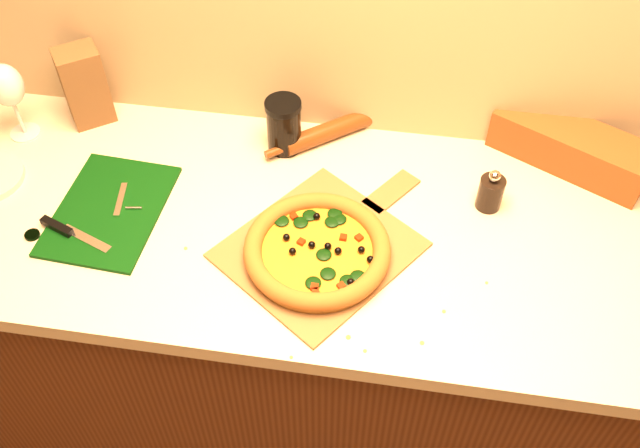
{
  "coord_description": "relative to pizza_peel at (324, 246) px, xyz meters",
  "views": [
    {
      "loc": [
        0.08,
        0.43,
        2.06
      ],
      "look_at": [
        -0.07,
        1.38,
        0.96
      ],
      "focal_mm": 40.0,
      "sensor_mm": 36.0,
      "label": 1
    }
  ],
  "objects": [
    {
      "name": "cabinet",
      "position": [
        0.06,
        0.06,
        -0.47
      ],
      "size": [
        2.8,
        0.65,
        0.86
      ],
      "primitive_type": "cube",
      "color": "#421E0E",
      "rests_on": "ground"
    },
    {
      "name": "rolling_pin",
      "position": [
        -0.04,
        0.33,
        0.02
      ],
      "size": [
        0.27,
        0.22,
        0.05
      ],
      "rotation": [
        0.0,
        0.0,
        0.66
      ],
      "color": "#572C0E",
      "rests_on": "countertop"
    },
    {
      "name": "pepper_grinder",
      "position": [
        0.34,
        0.17,
        0.04
      ],
      "size": [
        0.06,
        0.06,
        0.1
      ],
      "color": "black",
      "rests_on": "countertop"
    },
    {
      "name": "cutting_board",
      "position": [
        -0.48,
        0.02,
        0.0
      ],
      "size": [
        0.25,
        0.33,
        0.02
      ],
      "rotation": [
        0.0,
        0.0,
        -0.06
      ],
      "color": "#053108",
      "rests_on": "countertop"
    },
    {
      "name": "wine_glass",
      "position": [
        -0.77,
        0.24,
        0.14
      ],
      "size": [
        0.08,
        0.08,
        0.2
      ],
      "color": "silver",
      "rests_on": "countertop"
    },
    {
      "name": "bottle_cap",
      "position": [
        -0.62,
        -0.07,
        -0.0
      ],
      "size": [
        0.04,
        0.04,
        0.01
      ],
      "primitive_type": "cylinder",
      "rotation": [
        0.0,
        0.0,
        -0.39
      ],
      "color": "black",
      "rests_on": "countertop"
    },
    {
      "name": "pizza",
      "position": [
        -0.01,
        -0.03,
        0.02
      ],
      "size": [
        0.3,
        0.3,
        0.04
      ],
      "color": "#C57E31",
      "rests_on": "pizza_peel"
    },
    {
      "name": "bread_bag",
      "position": [
        0.52,
        0.34,
        0.05
      ],
      "size": [
        0.37,
        0.27,
        0.1
      ],
      "primitive_type": "cube",
      "rotation": [
        0.0,
        0.0,
        -0.47
      ],
      "color": "brown",
      "rests_on": "countertop"
    },
    {
      "name": "countertop",
      "position": [
        0.06,
        0.06,
        -0.02
      ],
      "size": [
        2.84,
        0.68,
        0.04
      ],
      "primitive_type": "cube",
      "color": "beige",
      "rests_on": "cabinet"
    },
    {
      "name": "pizza_peel",
      "position": [
        0.0,
        0.0,
        0.0
      ],
      "size": [
        0.47,
        0.5,
        0.01
      ],
      "rotation": [
        0.0,
        0.0,
        -0.62
      ],
      "color": "brown",
      "rests_on": "countertop"
    },
    {
      "name": "dark_jar",
      "position": [
        -0.14,
        0.29,
        0.06
      ],
      "size": [
        0.08,
        0.08,
        0.14
      ],
      "color": "black",
      "rests_on": "countertop"
    },
    {
      "name": "paper_bag",
      "position": [
        -0.63,
        0.32,
        0.09
      ],
      "size": [
        0.13,
        0.12,
        0.2
      ],
      "primitive_type": "cube",
      "rotation": [
        0.0,
        0.0,
        0.62
      ],
      "color": "brown",
      "rests_on": "countertop"
    }
  ]
}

